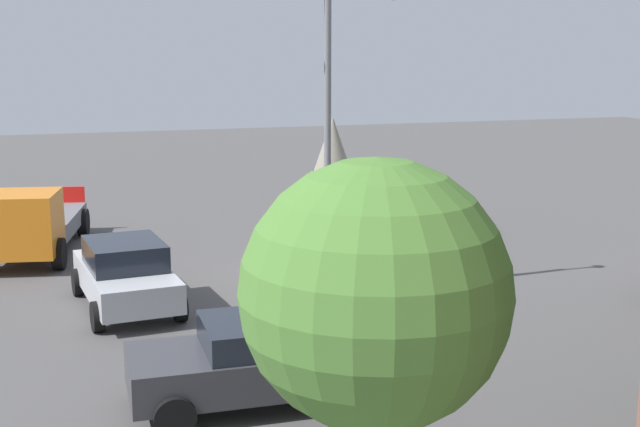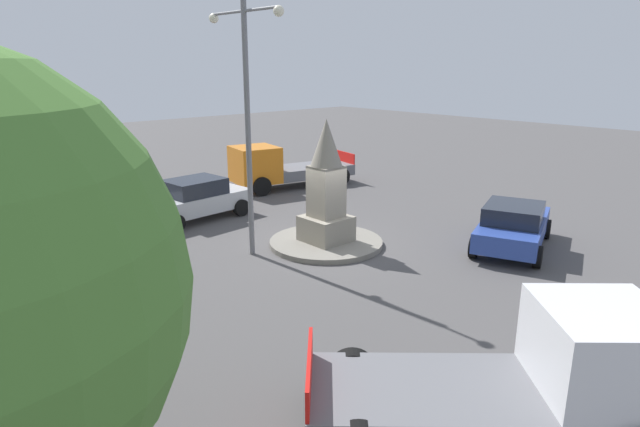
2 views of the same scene
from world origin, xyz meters
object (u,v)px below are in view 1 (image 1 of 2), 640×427
Objects in this scene: streetlamp at (328,102)px; truck_orange_passing at (30,224)px; monument at (332,200)px; car_blue_far_side at (411,206)px; car_dark_grey_waiting at (257,360)px; tree_mid_cluster at (375,296)px; car_silver_near_island at (125,274)px.

streetlamp is 9.59m from truck_orange_passing.
monument is 8.39m from truck_orange_passing.
streetlamp is 8.94m from car_blue_far_side.
car_blue_far_side is at bearing -124.51° from car_dark_grey_waiting.
monument is at bearing -107.35° from tree_mid_cluster.
truck_orange_passing is at bearing -73.13° from car_dark_grey_waiting.
tree_mid_cluster is (3.00, 10.25, -1.31)m from streetlamp.
truck_orange_passing is (3.47, -11.43, 0.22)m from car_dark_grey_waiting.
car_silver_near_island is (5.40, 1.58, -1.07)m from monument.
car_silver_near_island is at bearing -82.15° from tree_mid_cluster.
tree_mid_cluster is (8.02, 16.62, 2.44)m from car_blue_far_side.
tree_mid_cluster is at bearing 72.65° from monument.
car_dark_grey_waiting is 11.95m from truck_orange_passing.
car_blue_far_side is at bearing -148.99° from car_silver_near_island.
car_blue_far_side is at bearing -115.75° from tree_mid_cluster.
truck_orange_passing is (11.51, 0.27, 0.21)m from car_blue_far_side.
car_silver_near_island is at bearing 31.01° from car_blue_far_side.
streetlamp reaches higher than truck_orange_passing.
monument is 0.64× the size of truck_orange_passing.
truck_orange_passing is at bearing -69.95° from car_silver_near_island.
car_silver_near_island is 0.91× the size of tree_mid_cluster.
car_silver_near_island is (9.52, 5.72, 0.04)m from car_blue_far_side.
streetlamp reaches higher than tree_mid_cluster.
streetlamp is at bearing 171.80° from car_silver_near_island.
streetlamp reaches higher than car_dark_grey_waiting.
streetlamp is 1.60× the size of tree_mid_cluster.
streetlamp is at bearing -119.60° from car_dark_grey_waiting.
car_dark_grey_waiting is 0.89× the size of tree_mid_cluster.
monument reaches higher than car_blue_far_side.
tree_mid_cluster is (-1.50, 10.90, 2.41)m from car_silver_near_island.
tree_mid_cluster is (-3.49, 16.35, 2.23)m from truck_orange_passing.
monument is 5.94m from car_blue_far_side.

